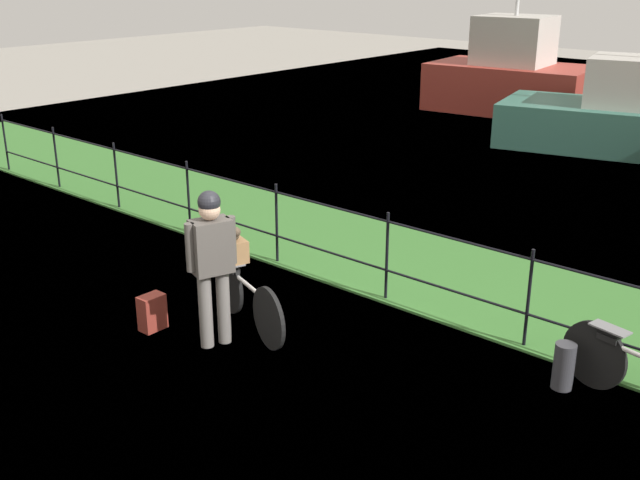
% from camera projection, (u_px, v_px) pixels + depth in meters
% --- Properties ---
extents(ground_plane, '(60.00, 60.00, 0.00)m').
position_uv_depth(ground_plane, '(247.00, 373.00, 7.52)').
color(ground_plane, gray).
extents(grass_strip, '(27.00, 2.40, 0.03)m').
position_uv_depth(grass_strip, '(436.00, 272.00, 9.90)').
color(grass_strip, '#38702D').
rests_on(grass_strip, ground).
extents(iron_fence, '(18.04, 0.04, 1.10)m').
position_uv_depth(iron_fence, '(387.00, 250.00, 8.91)').
color(iron_fence, black).
rests_on(iron_fence, ground).
extents(bicycle_main, '(1.61, 0.58, 0.67)m').
position_uv_depth(bicycle_main, '(247.00, 298.00, 8.32)').
color(bicycle_main, black).
rests_on(bicycle_main, ground).
extents(wooden_crate, '(0.40, 0.36, 0.25)m').
position_uv_depth(wooden_crate, '(232.00, 250.00, 8.47)').
color(wooden_crate, olive).
rests_on(wooden_crate, bicycle_main).
extents(terrier_dog, '(0.32, 0.22, 0.18)m').
position_uv_depth(terrier_dog, '(232.00, 233.00, 8.38)').
color(terrier_dog, '#4C3D2D').
rests_on(terrier_dog, wooden_crate).
extents(cyclist_person, '(0.37, 0.52, 1.68)m').
position_uv_depth(cyclist_person, '(212.00, 255.00, 7.75)').
color(cyclist_person, slate).
rests_on(cyclist_person, ground).
extents(backpack_on_paving, '(0.18, 0.28, 0.40)m').
position_uv_depth(backpack_on_paving, '(152.00, 312.00, 8.35)').
color(backpack_on_paving, maroon).
rests_on(backpack_on_paving, ground).
extents(mooring_bollard, '(0.20, 0.20, 0.46)m').
position_uv_depth(mooring_bollard, '(564.00, 366.00, 7.18)').
color(mooring_bollard, '#38383D').
rests_on(mooring_bollard, ground).
extents(moored_boat_mid, '(4.37, 2.81, 4.07)m').
position_uv_depth(moored_boat_mid, '(511.00, 77.00, 20.23)').
color(moored_boat_mid, '#9E3328').
rests_on(moored_boat_mid, ground).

